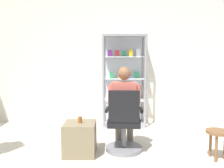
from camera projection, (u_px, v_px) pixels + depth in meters
The scene contains 7 objects.
back_wall at pixel (104, 62), 5.19m from camera, with size 6.00×0.10×2.70m, color silver.
display_cabinet_main at pixel (123, 80), 5.00m from camera, with size 0.90×0.45×1.90m.
office_chair at pixel (123, 126), 3.53m from camera, with size 0.58×0.56×0.96m.
seated_shopkeeper at pixel (123, 104), 3.66m from camera, with size 0.51×0.58×1.29m.
storage_crate at pixel (79, 138), 3.47m from camera, with size 0.46×0.47×0.47m, color #72664C.
tea_glass at pixel (79, 120), 3.43m from camera, with size 0.06×0.06×0.09m, color brown.
wooden_stool at pixel (216, 136), 3.29m from camera, with size 0.32×0.32×0.41m.
Camera 1 is at (0.15, -2.22, 1.40)m, focal length 37.71 mm.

